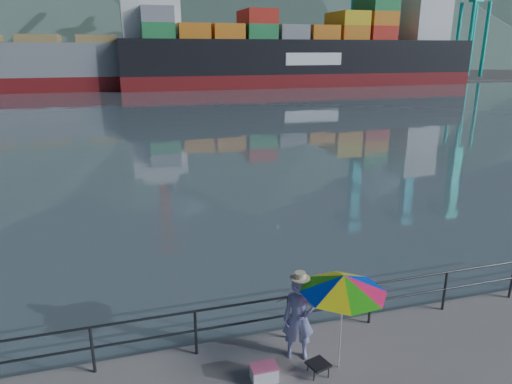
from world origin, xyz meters
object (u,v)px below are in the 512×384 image
at_px(beach_umbrella, 344,284).
at_px(bulk_carrier, 61,62).
at_px(cooler_bag, 264,374).
at_px(fisherman, 299,319).
at_px(container_ship, 311,51).

height_order(beach_umbrella, bulk_carrier, bulk_carrier).
relative_size(cooler_bag, bulk_carrier, 0.01).
distance_m(cooler_bag, bulk_carrier, 74.26).
bearing_deg(cooler_bag, fisherman, 29.98).
height_order(bulk_carrier, container_ship, container_ship).
height_order(cooler_bag, bulk_carrier, bulk_carrier).
height_order(beach_umbrella, cooler_bag, beach_umbrella).
xyz_separation_m(fisherman, container_ship, (30.27, 71.47, 4.93)).
relative_size(fisherman, cooler_bag, 3.58).
relative_size(fisherman, beach_umbrella, 0.85).
relative_size(beach_umbrella, bulk_carrier, 0.04).
distance_m(beach_umbrella, bulk_carrier, 74.49).
relative_size(fisherman, bulk_carrier, 0.03).
distance_m(fisherman, container_ship, 77.77).
xyz_separation_m(beach_umbrella, cooler_bag, (-1.53, 0.06, -1.71)).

